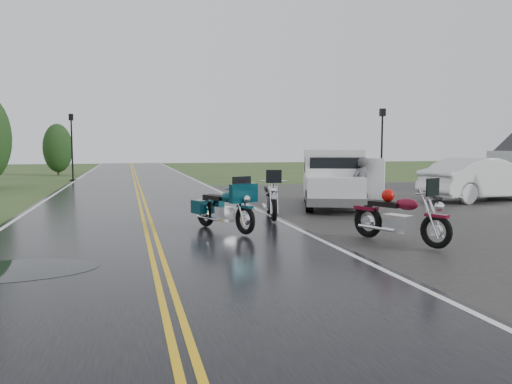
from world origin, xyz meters
TOP-DOWN VIEW (x-y plane):
  - ground at (0.00, 0.00)m, footprint 120.00×120.00m
  - road at (0.00, 10.00)m, footprint 8.00×100.00m
  - parking_pad at (11.00, 5.00)m, footprint 14.00×24.00m
  - motorcycle_red at (5.73, -1.81)m, footprint 1.83×2.63m
  - motorcycle_teal at (2.23, 0.86)m, footprint 1.81×2.58m
  - motorcycle_silver at (3.53, 2.75)m, footprint 1.38×2.61m
  - van_white at (5.36, 4.73)m, footprint 3.76×5.88m
  - person_at_van at (6.93, 4.14)m, footprint 0.78×0.64m
  - sedan_white at (13.46, 6.42)m, footprint 5.52×2.68m
  - lamp_post_far_left at (-3.97, 23.49)m, footprint 0.38×0.38m
  - lamp_post_far_right at (13.15, 14.18)m, footprint 0.37×0.37m
  - tree_left_far at (-5.78, 30.95)m, footprint 2.25×2.25m

SIDE VIEW (x-z plane):
  - ground at x=0.00m, z-range 0.00..0.00m
  - parking_pad at x=11.00m, z-range 0.00..0.03m
  - road at x=0.00m, z-range 0.00..0.04m
  - motorcycle_teal at x=2.23m, z-range 0.00..1.44m
  - motorcycle_silver at x=3.53m, z-range 0.00..1.47m
  - motorcycle_red at x=5.73m, z-range 0.00..1.47m
  - sedan_white at x=13.46m, z-range 0.00..1.74m
  - person_at_van at x=6.93m, z-range 0.00..1.85m
  - van_white at x=5.36m, z-range 0.00..2.16m
  - tree_left_far at x=-5.78m, z-range 0.00..3.46m
  - lamp_post_far_right at x=13.15m, z-range 0.00..4.37m
  - lamp_post_far_left at x=-3.97m, z-range 0.00..4.40m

